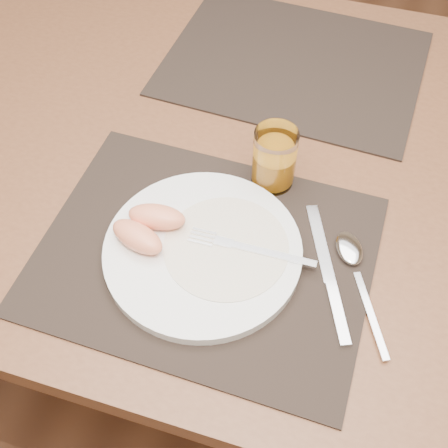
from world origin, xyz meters
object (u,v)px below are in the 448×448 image
spoon (352,257)px  placemat_far (294,63)px  placemat_near (205,254)px  fork (241,247)px  table (261,182)px  plate (203,251)px  juice_glass (274,161)px  knife (330,282)px

spoon → placemat_far: bearing=113.4°
placemat_near → fork: bearing=15.8°
placemat_near → fork: 0.05m
table → placemat_far: size_ratio=3.11×
plate → juice_glass: bearing=69.8°
table → plate: plate is taller
table → placemat_far: (-0.00, 0.22, 0.09)m
plate → juice_glass: (0.06, 0.16, 0.03)m
knife → placemat_far: bearing=108.7°
plate → knife: (0.18, 0.01, -0.01)m
spoon → knife: bearing=-115.1°
placemat_far → juice_glass: bearing=-83.8°
placemat_near → plate: 0.01m
placemat_near → juice_glass: size_ratio=4.68×
spoon → juice_glass: (-0.14, 0.11, 0.04)m
fork → spoon: size_ratio=0.96×
plate → juice_glass: juice_glass is taller
placemat_near → fork: (0.05, 0.01, 0.02)m
placemat_near → placemat_far: (0.02, 0.44, 0.00)m
juice_glass → table: bearing=115.2°
placemat_near → knife: (0.17, 0.00, 0.00)m
fork → placemat_far: bearing=93.0°
placemat_far → spoon: (0.17, -0.39, 0.01)m
table → fork: bearing=-84.1°
plate → spoon: bearing=14.4°
knife → juice_glass: juice_glass is taller
placemat_near → plate: bearing=-144.2°
placemat_near → placemat_far: size_ratio=1.00×
placemat_far → knife: size_ratio=2.15×
juice_glass → spoon: bearing=-37.8°
placemat_far → fork: size_ratio=2.58×
table → knife: size_ratio=6.70×
placemat_near → knife: bearing=1.0°
table → spoon: spoon is taller
juice_glass → knife: bearing=-52.5°
table → placemat_far: placemat_far is taller
table → placemat_far: 0.24m
table → spoon: 0.26m
table → juice_glass: (0.03, -0.06, 0.13)m
knife → juice_glass: bearing=127.5°
fork → spoon: 0.15m
placemat_near → table: bearing=83.5°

